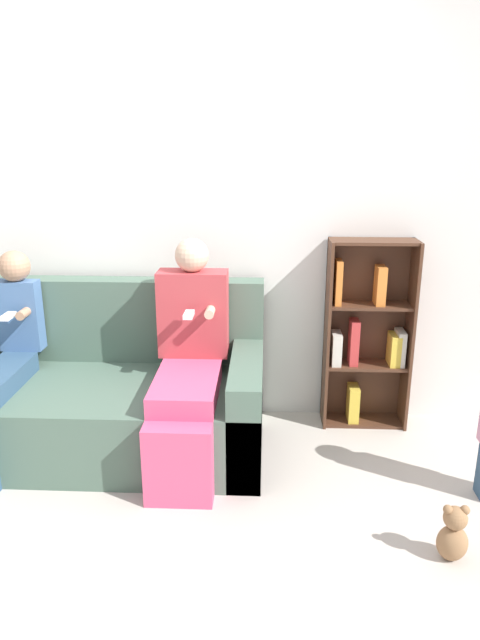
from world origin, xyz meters
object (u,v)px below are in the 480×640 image
(child_seated, at_px, (1,362))
(bookshelf, at_px, (366,336))
(couch, at_px, (108,398))
(adult_seated, at_px, (189,355))
(teddy_bear, at_px, (453,534))

(child_seated, relative_size, bookshelf, 0.96)
(couch, height_order, adult_seated, adult_seated)
(bookshelf, bearing_deg, adult_seated, -155.98)
(bookshelf, relative_size, teddy_bear, 4.38)
(child_seated, bearing_deg, bookshelf, 13.29)
(couch, relative_size, bookshelf, 1.53)
(adult_seated, height_order, bookshelf, adult_seated)
(adult_seated, height_order, teddy_bear, adult_seated)
(child_seated, height_order, bookshelf, bookshelf)
(teddy_bear, bearing_deg, adult_seated, 146.49)
(couch, xyz_separation_m, bookshelf, (1.53, 0.36, 0.28))
(teddy_bear, bearing_deg, bookshelf, 98.47)
(adult_seated, xyz_separation_m, child_seated, (-1.03, -0.03, -0.05))
(couch, distance_m, bookshelf, 1.59)
(adult_seated, relative_size, teddy_bear, 4.51)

